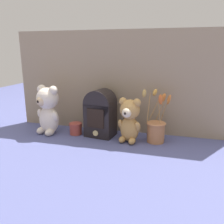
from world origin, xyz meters
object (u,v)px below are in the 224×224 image
Objects in this scene: teddy_bear_large at (48,109)px; flower_vase at (156,128)px; teddy_bear_medium at (129,119)px; vintage_radio at (100,112)px; decorative_tin_tall at (76,129)px.

teddy_bear_large is 0.65m from flower_vase.
teddy_bear_large is 1.19× the size of teddy_bear_medium.
teddy_bear_large reaches higher than flower_vase.
decorative_tin_tall is (-0.15, -0.02, -0.11)m from vintage_radio.
vintage_radio is 3.59× the size of decorative_tin_tall.
flower_vase is (0.64, 0.03, -0.07)m from teddy_bear_large.
flower_vase reaches higher than vintage_radio.
teddy_bear_large is 0.32m from vintage_radio.
flower_vase is 3.80× the size of decorative_tin_tall.
vintage_radio is 0.19m from decorative_tin_tall.
teddy_bear_medium is 0.19m from vintage_radio.
flower_vase is (0.14, 0.04, -0.05)m from teddy_bear_medium.
vintage_radio is (0.32, 0.05, -0.01)m from teddy_bear_large.
teddy_bear_medium is at bearing -15.97° from vintage_radio.
teddy_bear_medium is at bearing -164.04° from flower_vase.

